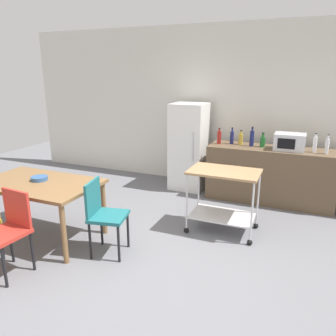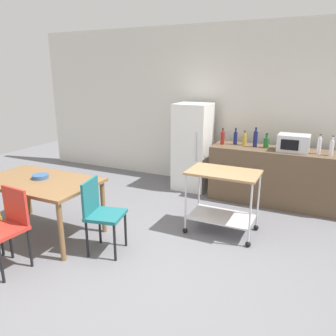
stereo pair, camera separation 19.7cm
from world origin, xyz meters
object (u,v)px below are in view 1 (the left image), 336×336
Objects in this scene: bottle_hot_sauce at (263,141)px; bottle_soda at (327,146)px; bottle_olive_oil at (315,144)px; bottle_wine at (241,139)px; bottle_sparkling_water at (252,138)px; dining_table at (39,188)px; kitchen_cart at (223,191)px; fruit_bowl at (39,178)px; chair_teal at (103,212)px; microwave at (290,142)px; refrigerator at (189,147)px; bottle_soy_sauce at (232,137)px; chair_red at (10,227)px; bottle_sesame_oil at (219,137)px.

bottle_soda is at bearing -6.88° from bottle_hot_sauce.
bottle_soda is (0.17, -0.03, -0.01)m from bottle_olive_oil.
bottle_sparkling_water is (0.19, -0.06, 0.04)m from bottle_wine.
kitchen_cart is (2.11, 1.07, -0.10)m from dining_table.
bottle_soda is at bearing 34.31° from fruit_bowl.
chair_teal is 1.93× the size of microwave.
bottle_sparkling_water is 0.59m from microwave.
chair_teal is 2.59m from refrigerator.
microwave is at bearing 62.34° from kitchen_cart.
fruit_bowl is at bearing -127.83° from bottle_soy_sauce.
chair_teal is 3.69× the size of bottle_wine.
bottle_olive_oil reaches higher than dining_table.
bottle_sparkling_water is 1.36× the size of bottle_hot_sauce.
bottle_soy_sauce reaches higher than chair_teal.
kitchen_cart is 3.86× the size of bottle_hot_sauce.
chair_red is 3.03× the size of bottle_soda.
kitchen_cart is (1.01, -1.48, -0.20)m from refrigerator.
bottle_sesame_oil reaches higher than kitchen_cart.
microwave is at bearing -8.85° from bottle_hot_sauce.
refrigerator is at bearing 177.34° from bottle_soy_sauce.
bottle_wine is at bearing 2.98° from bottle_soy_sauce.
bottle_sparkling_water is at bearing 63.57° from chair_red.
bottle_sesame_oil is 0.93× the size of bottle_olive_oil.
kitchen_cart is (1.82, 1.80, 0.05)m from chair_red.
bottle_soy_sauce is (-0.23, 1.44, 0.44)m from kitchen_cart.
refrigerator is at bearing 175.28° from bottle_sparkling_water.
bottle_sparkling_water reaches higher than bottle_olive_oil.
kitchen_cart is at bearing -72.47° from bottle_sesame_oil.
kitchen_cart is 3.10× the size of bottle_olive_oil.
bottle_soy_sauce is 0.95× the size of bottle_soda.
microwave is 3.69m from fruit_bowl.
bottle_wine reaches higher than chair_teal.
bottle_soy_sauce reaches higher than microwave.
fruit_bowl is (-2.84, -2.35, -0.25)m from microwave.
chair_red is 0.89m from fruit_bowl.
microwave reaches higher than chair_teal.
kitchen_cart is at bearing -101.46° from bottle_hot_sauce.
fruit_bowl is (-2.25, -2.40, -0.26)m from bottle_sparkling_water.
dining_table is at bearing -132.07° from bottle_sparkling_water.
kitchen_cart is 1.52m from bottle_wine.
refrigerator is 5.56× the size of bottle_soy_sauce.
refrigerator is at bearing 124.31° from kitchen_cart.
bottle_sparkling_water is at bearing 174.64° from bottle_soda.
bottle_sparkling_water is at bearing -4.72° from refrigerator.
fruit_bowl is (-3.20, -2.33, -0.25)m from bottle_olive_oil.
refrigerator is 2.26m from bottle_soda.
bottle_hot_sauce is at bearing -3.69° from refrigerator.
refrigerator reaches higher than bottle_sparkling_water.
bottle_hot_sauce is at bearing 2.97° from bottle_sparkling_water.
chair_teal is 2.80m from bottle_wine.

